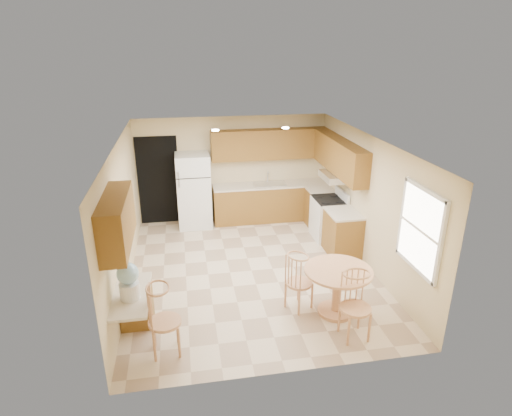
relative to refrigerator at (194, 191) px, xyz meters
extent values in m
plane|color=beige|center=(0.95, -2.40, -0.87)|extent=(5.50, 5.50, 0.00)
cube|color=white|center=(0.95, -2.40, 1.63)|extent=(4.50, 5.50, 0.02)
cube|color=beige|center=(0.95, 0.35, 0.38)|extent=(4.50, 0.02, 2.50)
cube|color=beige|center=(0.95, -5.15, 0.38)|extent=(4.50, 0.02, 2.50)
cube|color=beige|center=(-1.30, -2.40, 0.38)|extent=(0.02, 5.50, 2.50)
cube|color=beige|center=(3.20, -2.40, 0.38)|extent=(0.02, 5.50, 2.50)
cube|color=black|center=(-0.80, 0.34, 0.18)|extent=(0.90, 0.02, 2.10)
cube|color=brown|center=(1.83, 0.05, -0.43)|extent=(2.75, 0.60, 0.87)
cube|color=beige|center=(1.83, 0.05, 0.02)|extent=(2.75, 0.63, 0.04)
cube|color=brown|center=(2.90, -0.54, -0.43)|extent=(0.60, 0.59, 0.87)
cube|color=beige|center=(2.90, -0.54, 0.02)|extent=(0.63, 0.59, 0.04)
cube|color=brown|center=(2.90, -2.00, -0.43)|extent=(0.60, 0.80, 0.87)
cube|color=beige|center=(2.90, -2.00, 0.02)|extent=(0.63, 0.80, 0.04)
cube|color=brown|center=(1.83, 0.19, 0.98)|extent=(2.75, 0.33, 0.70)
cube|color=brown|center=(3.04, -1.19, 0.98)|extent=(0.33, 2.42, 0.70)
cube|color=brown|center=(-1.13, -4.00, 0.98)|extent=(0.33, 1.40, 0.70)
cube|color=silver|center=(1.80, 0.05, 0.04)|extent=(0.78, 0.44, 0.01)
cube|color=silver|center=(2.95, -1.22, 0.55)|extent=(0.50, 0.76, 0.14)
cube|color=brown|center=(-1.05, -3.72, -0.51)|extent=(0.48, 0.42, 0.72)
cube|color=beige|center=(-1.05, -4.10, -0.12)|extent=(0.50, 1.20, 0.04)
cube|color=white|center=(3.18, -4.25, 0.63)|extent=(0.05, 1.00, 1.20)
cube|color=white|center=(3.17, -4.25, 1.25)|extent=(0.05, 1.10, 0.06)
cube|color=white|center=(3.17, -4.25, 0.01)|extent=(0.05, 1.10, 0.06)
cube|color=white|center=(3.17, -4.78, 0.63)|extent=(0.05, 0.06, 1.28)
cube|color=white|center=(3.17, -3.72, 0.63)|extent=(0.05, 0.06, 1.28)
cylinder|color=white|center=(0.45, -1.20, 1.62)|extent=(0.14, 0.14, 0.02)
cylinder|color=white|center=(1.85, -1.20, 1.62)|extent=(0.14, 0.14, 0.02)
cube|color=white|center=(0.00, 0.00, 0.00)|extent=(0.77, 0.71, 1.74)
cube|color=black|center=(0.00, -0.36, 0.41)|extent=(0.75, 0.01, 0.02)
cube|color=silver|center=(-0.32, -0.37, 0.31)|extent=(0.03, 0.03, 0.18)
cube|color=silver|center=(-0.32, -0.37, 0.51)|extent=(0.03, 0.03, 0.14)
cube|color=white|center=(2.87, -1.22, -0.42)|extent=(0.65, 0.76, 0.90)
cube|color=black|center=(2.87, -1.22, 0.04)|extent=(0.64, 0.75, 0.02)
cube|color=white|center=(3.15, -1.22, 0.13)|extent=(0.06, 0.76, 0.18)
cylinder|color=tan|center=(2.06, -3.98, -0.84)|extent=(0.57, 0.57, 0.06)
cylinder|color=tan|center=(2.06, -3.98, -0.48)|extent=(0.14, 0.14, 0.71)
cylinder|color=tan|center=(2.06, -3.98, -0.10)|extent=(1.06, 1.06, 0.04)
cylinder|color=tan|center=(1.51, -3.73, -0.41)|extent=(0.43, 0.43, 0.04)
cylinder|color=tan|center=(1.36, -3.58, -0.64)|extent=(0.04, 0.04, 0.46)
cylinder|color=tan|center=(1.66, -3.58, -0.64)|extent=(0.04, 0.04, 0.46)
cylinder|color=tan|center=(1.36, -3.88, -0.64)|extent=(0.04, 0.04, 0.46)
cylinder|color=tan|center=(1.66, -3.88, -0.64)|extent=(0.04, 0.04, 0.46)
cylinder|color=tan|center=(2.11, -4.60, -0.38)|extent=(0.46, 0.46, 0.04)
cylinder|color=tan|center=(1.95, -4.44, -0.62)|extent=(0.04, 0.04, 0.49)
cylinder|color=tan|center=(2.27, -4.44, -0.62)|extent=(0.04, 0.04, 0.49)
cylinder|color=tan|center=(1.95, -4.76, -0.62)|extent=(0.04, 0.04, 0.49)
cylinder|color=tan|center=(2.27, -4.76, -0.62)|extent=(0.04, 0.04, 0.49)
cylinder|color=tan|center=(-0.60, -4.45, -0.38)|extent=(0.46, 0.46, 0.04)
cylinder|color=tan|center=(-0.76, -4.29, -0.62)|extent=(0.04, 0.04, 0.49)
cylinder|color=tan|center=(-0.44, -4.29, -0.62)|extent=(0.04, 0.04, 0.49)
cylinder|color=tan|center=(-0.76, -4.61, -0.62)|extent=(0.04, 0.04, 0.49)
cylinder|color=tan|center=(-0.44, -4.61, -0.62)|extent=(0.04, 0.04, 0.49)
cylinder|color=white|center=(-1.05, -4.19, 0.02)|extent=(0.28, 0.28, 0.23)
sphere|color=#95C8E6|center=(-1.05, -4.19, 0.29)|extent=(0.30, 0.30, 0.30)
cylinder|color=#95C8E6|center=(-1.05, -4.19, 0.48)|extent=(0.07, 0.07, 0.09)
camera|label=1|loc=(-0.23, -9.50, 3.21)|focal=30.00mm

